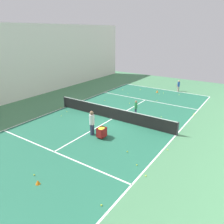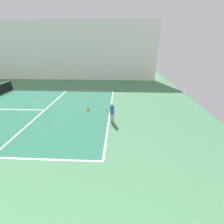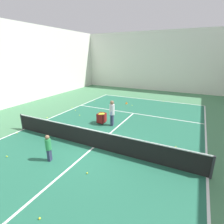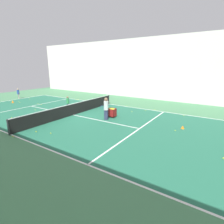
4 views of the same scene
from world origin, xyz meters
The scene contains 28 objects.
ground_plane centered at (0.00, 0.00, 0.00)m, with size 37.54×37.54×0.00m, color #477F56.
court_playing_area centered at (0.00, 0.00, 0.00)m, with size 10.70×22.68×0.00m.
line_baseline_far centered at (0.00, 11.34, 0.01)m, with size 10.70×0.10×0.00m, color white.
line_sideline_left centered at (-5.35, 0.00, 0.01)m, with size 0.10×22.68×0.00m, color white.
line_sideline_right centered at (5.35, 0.00, 0.01)m, with size 0.10×22.68×0.00m, color white.
line_service_far centered at (0.00, 6.24, 0.01)m, with size 10.70×0.10×0.00m, color white.
line_centre_service centered at (0.00, 0.00, 0.01)m, with size 0.10×12.48×0.00m, color white.
hall_enclosure_far centered at (0.00, 16.85, 3.76)m, with size 21.55×0.15×7.51m.
tennis_net centered at (0.00, 0.00, 0.53)m, with size 11.00×0.10×1.02m.
coach_at_net centered at (-0.46, 3.14, 1.01)m, with size 0.41×0.69×1.77m.
child_midcourt centered at (-1.17, -1.90, 0.74)m, with size 0.31×0.31×1.30m.
ball_cart centered at (-1.29, 3.16, 0.53)m, with size 0.49×0.61×0.76m.
training_cone_0 centered at (-1.61, 8.69, 0.11)m, with size 0.23×0.23×0.22m, color orange.
tennis_ball_0 centered at (4.24, 0.93, 0.04)m, with size 0.07×0.07×0.07m, color yellow.
tennis_ball_2 centered at (-4.94, 8.10, 0.04)m, with size 0.07×0.07×0.07m, color yellow.
tennis_ball_3 centered at (1.53, 11.13, 0.04)m, with size 0.07×0.07×0.07m, color yellow.
tennis_ball_5 centered at (-1.87, -1.25, 0.04)m, with size 0.07×0.07×0.07m, color yellow.
tennis_ball_6 centered at (-5.61, 5.28, 0.04)m, with size 0.07×0.07×0.07m, color yellow.
tennis_ball_7 centered at (-3.23, -2.61, 0.04)m, with size 0.07×0.07×0.07m, color yellow.
tennis_ball_10 centered at (3.90, 1.94, 0.04)m, with size 0.07×0.07×0.07m, color yellow.
tennis_ball_12 centered at (-3.68, 3.80, 0.04)m, with size 0.07×0.07×0.07m, color yellow.
tennis_ball_13 centered at (-4.79, 4.70, 0.04)m, with size 0.07×0.07×0.07m, color yellow.
tennis_ball_15 centered at (5.49, 0.48, 0.04)m, with size 0.07×0.07×0.07m, color yellow.
tennis_ball_18 centered at (-5.16, -0.66, 0.04)m, with size 0.07×0.07×0.07m, color yellow.
tennis_ball_19 centered at (0.82, -4.31, 0.04)m, with size 0.07×0.07×0.07m, color yellow.
tennis_ball_21 centered at (-0.91, 8.37, 0.04)m, with size 0.07×0.07×0.07m, color yellow.
tennis_ball_25 centered at (0.91, -1.93, 0.04)m, with size 0.07×0.07×0.07m, color yellow.
tennis_ball_27 centered at (-5.59, 2.22, 0.04)m, with size 0.07×0.07×0.07m, color yellow.
Camera 3 is at (4.49, -6.87, 4.69)m, focal length 28.00 mm.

